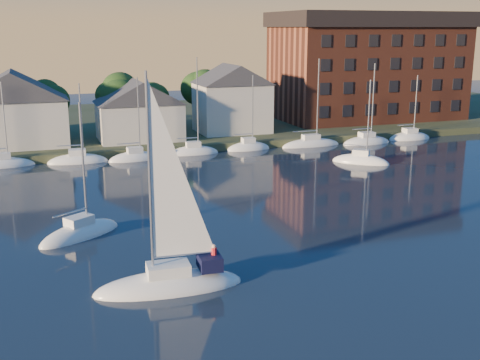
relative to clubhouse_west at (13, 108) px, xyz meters
name	(u,v)px	position (x,y,z in m)	size (l,w,h in m)	color
ground	(438,329)	(22.00, -58.00, -5.93)	(260.00, 260.00, 0.00)	black
shoreline_land	(157,125)	(22.00, 17.00, -5.93)	(160.00, 50.00, 2.00)	#343F24
wooden_dock	(192,150)	(22.00, -6.00, -5.93)	(120.00, 3.00, 1.00)	brown
clubhouse_west	(13,108)	(0.00, 0.00, 0.00)	(13.65, 9.45, 9.64)	silver
clubhouse_centre	(139,109)	(16.00, -1.00, -0.80)	(11.55, 8.40, 8.08)	silver
clubhouse_east	(232,98)	(30.00, 1.00, 0.07)	(10.50, 8.40, 9.80)	silver
condo_block	(367,65)	(56.00, 6.95, 3.86)	(31.00, 17.00, 17.40)	brown
tree_line	(185,88)	(24.00, 5.00, 1.24)	(93.40, 5.40, 8.90)	#332417
moored_fleet	(168,156)	(18.00, -9.00, -5.83)	(79.50, 2.40, 12.05)	white
hero_sailboat	(171,279)	(9.48, -48.03, -5.33)	(9.60, 3.63, 14.62)	white
drifting_sailboat_left	(80,235)	(4.92, -36.16, -5.84)	(7.52, 6.06, 11.55)	white
drifting_sailboat_right	(361,162)	(39.31, -20.23, -5.84)	(6.75, 6.34, 11.11)	white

